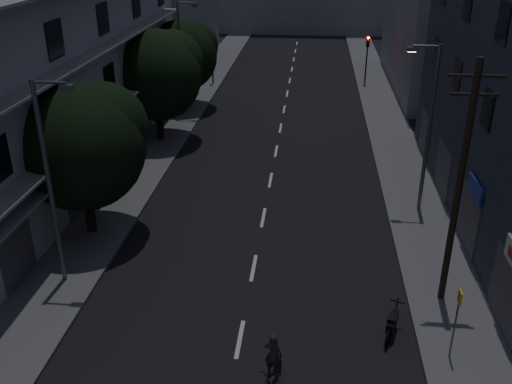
% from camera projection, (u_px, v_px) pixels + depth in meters
% --- Properties ---
extents(ground, '(160.00, 160.00, 0.00)m').
position_uv_depth(ground, '(277.00, 148.00, 36.16)').
color(ground, black).
rests_on(ground, ground).
extents(sidewalk_left, '(3.00, 90.00, 0.15)m').
position_uv_depth(sidewalk_left, '(161.00, 143.00, 36.81)').
color(sidewalk_left, '#565659').
rests_on(sidewalk_left, ground).
extents(sidewalk_right, '(3.00, 90.00, 0.15)m').
position_uv_depth(sidewalk_right, '(397.00, 151.00, 35.44)').
color(sidewalk_right, '#565659').
rests_on(sidewalk_right, ground).
extents(lane_markings, '(0.15, 60.50, 0.01)m').
position_uv_depth(lane_markings, '(282.00, 118.00, 41.79)').
color(lane_markings, beige).
rests_on(lane_markings, ground).
extents(building_left, '(7.00, 36.00, 14.00)m').
position_uv_depth(building_left, '(26.00, 56.00, 27.98)').
color(building_left, '#A5A6A1').
rests_on(building_left, ground).
extents(building_far_right, '(6.00, 20.00, 13.00)m').
position_uv_depth(building_far_right, '(435.00, 9.00, 47.61)').
color(building_far_right, slate).
rests_on(building_far_right, ground).
extents(tree_near, '(5.57, 5.57, 6.86)m').
position_uv_depth(tree_near, '(82.00, 142.00, 24.37)').
color(tree_near, black).
rests_on(tree_near, sidewalk_left).
extents(tree_mid, '(5.70, 5.70, 7.01)m').
position_uv_depth(tree_mid, '(157.00, 72.00, 35.63)').
color(tree_mid, black).
rests_on(tree_mid, sidewalk_left).
extents(tree_far, '(5.25, 5.25, 6.50)m').
position_uv_depth(tree_far, '(183.00, 53.00, 42.38)').
color(tree_far, black).
rests_on(tree_far, sidewalk_left).
extents(traffic_signal_far_right, '(0.28, 0.37, 4.10)m').
position_uv_depth(traffic_signal_far_right, '(367.00, 50.00, 49.06)').
color(traffic_signal_far_right, black).
rests_on(traffic_signal_far_right, sidewalk_right).
extents(traffic_signal_far_left, '(0.28, 0.37, 4.10)m').
position_uv_depth(traffic_signal_far_left, '(212.00, 49.00, 49.20)').
color(traffic_signal_far_left, black).
rests_on(traffic_signal_far_left, sidewalk_left).
extents(street_lamp_left_near, '(1.51, 0.25, 8.00)m').
position_uv_depth(street_lamp_left_near, '(51.00, 176.00, 20.67)').
color(street_lamp_left_near, '#5A5E62').
rests_on(street_lamp_left_near, sidewalk_left).
extents(street_lamp_right, '(1.51, 0.25, 8.00)m').
position_uv_depth(street_lamp_right, '(428.00, 122.00, 26.36)').
color(street_lamp_right, '#565A5E').
rests_on(street_lamp_right, sidewalk_right).
extents(street_lamp_left_far, '(1.51, 0.25, 8.00)m').
position_uv_depth(street_lamp_left_far, '(182.00, 54.00, 40.33)').
color(street_lamp_left_far, '#585B60').
rests_on(street_lamp_left_far, sidewalk_left).
extents(utility_pole, '(1.80, 0.24, 9.00)m').
position_uv_depth(utility_pole, '(460.00, 183.00, 19.44)').
color(utility_pole, black).
rests_on(utility_pole, sidewalk_right).
extents(bus_stop_sign, '(0.06, 0.35, 2.52)m').
position_uv_depth(bus_stop_sign, '(457.00, 312.00, 17.78)').
color(bus_stop_sign, '#595B60').
rests_on(bus_stop_sign, sidewalk_right).
extents(motorcycle, '(0.79, 1.75, 1.16)m').
position_uv_depth(motorcycle, '(392.00, 324.00, 19.49)').
color(motorcycle, black).
rests_on(motorcycle, ground).
extents(cyclist, '(0.95, 1.63, 1.95)m').
position_uv_depth(cyclist, '(273.00, 368.00, 17.29)').
color(cyclist, black).
rests_on(cyclist, ground).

